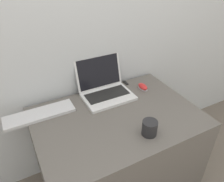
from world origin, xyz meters
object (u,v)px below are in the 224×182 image
object	(u,v)px
computer_mouse	(143,87)
external_keyboard	(40,114)
laptop	(105,87)
drink_cup	(150,128)
usb_stick	(126,83)

from	to	relation	value
computer_mouse	external_keyboard	world-z (taller)	computer_mouse
laptop	drink_cup	bearing A→B (deg)	-85.10
laptop	drink_cup	xyz separation A→B (m)	(0.04, -0.50, -0.01)
drink_cup	usb_stick	bearing A→B (deg)	72.57
drink_cup	external_keyboard	bearing A→B (deg)	138.41
drink_cup	usb_stick	distance (m)	0.59
computer_mouse	usb_stick	bearing A→B (deg)	120.43
usb_stick	computer_mouse	bearing A→B (deg)	-59.57
drink_cup	usb_stick	xyz separation A→B (m)	(0.18, 0.56, -0.04)
drink_cup	usb_stick	world-z (taller)	drink_cup
usb_stick	drink_cup	bearing A→B (deg)	-107.43
laptop	external_keyboard	size ratio (longest dim) A/B	0.79
drink_cup	computer_mouse	world-z (taller)	drink_cup
drink_cup	computer_mouse	size ratio (longest dim) A/B	0.91
laptop	computer_mouse	distance (m)	0.30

